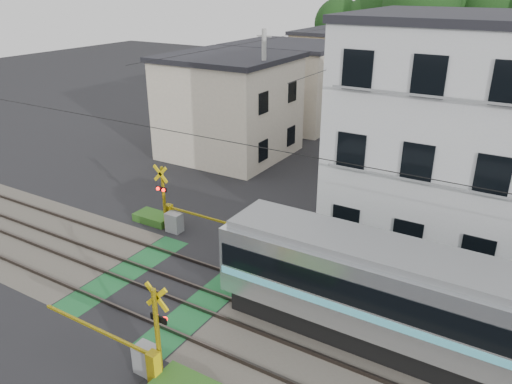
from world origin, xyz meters
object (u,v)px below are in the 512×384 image
Objects in this scene: crossing_signal_near at (147,355)px; crossing_signal_far at (173,216)px; pedestrian at (373,118)px; apartment_block at (475,136)px.

crossing_signal_far is at bearing 125.29° from crossing_signal_near.
crossing_signal_near reaches higher than pedestrian.
apartment_block is at bearing 27.78° from crossing_signal_far.
crossing_signal_far reaches higher than pedestrian.
apartment_block is (11.09, 5.84, 3.94)m from crossing_signal_far.
pedestrian is at bearing 120.91° from apartment_block.
crossing_signal_far is at bearing -152.22° from apartment_block.
apartment_block is at bearing 65.78° from crossing_signal_near.
apartment_block is 6.35× the size of pedestrian.
crossing_signal_near is 8.95m from crossing_signal_far.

